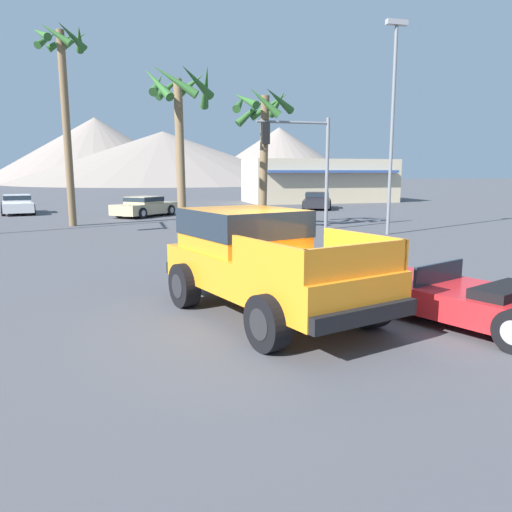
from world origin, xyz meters
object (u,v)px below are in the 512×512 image
parked_car_white (18,204)px  parked_car_tan (145,206)px  street_lamp_post (393,111)px  palm_tree_leaning (63,80)px  palm_tree_tall (180,109)px  orange_pickup_truck (260,256)px  traffic_light_main (299,152)px  palm_tree_short (262,123)px  red_convertible_car (463,299)px  parked_car_dark (317,200)px

parked_car_white → parked_car_tan: (7.68, -4.04, -0.01)m
street_lamp_post → palm_tree_leaning: palm_tree_leaning is taller
palm_tree_leaning → parked_car_white: bearing=114.7°
palm_tree_tall → orange_pickup_truck: bearing=-89.9°
traffic_light_main → palm_tree_leaning: bearing=-23.9°
orange_pickup_truck → palm_tree_short: (3.71, 13.11, 3.69)m
street_lamp_post → palm_tree_short: bearing=146.7°
traffic_light_main → street_lamp_post: 4.28m
street_lamp_post → palm_tree_short: (-4.69, 3.08, -0.30)m
red_convertible_car → palm_tree_leaning: palm_tree_leaning is taller
red_convertible_car → palm_tree_leaning: size_ratio=0.50×
traffic_light_main → palm_tree_short: palm_tree_short is taller
traffic_light_main → palm_tree_tall: bearing=4.3°
orange_pickup_truck → parked_car_dark: bearing=48.3°
parked_car_tan → traffic_light_main: (6.37, -9.07, 2.90)m
orange_pickup_truck → red_convertible_car: 3.68m
red_convertible_car → parked_car_tan: size_ratio=1.07×
palm_tree_short → traffic_light_main: bearing=-22.9°
traffic_light_main → palm_tree_tall: size_ratio=0.74×
traffic_light_main → parked_car_tan: bearing=-54.9°
parked_car_white → parked_car_tan: parked_car_white is taller
red_convertible_car → palm_tree_tall: palm_tree_tall is taller
palm_tree_tall → traffic_light_main: bearing=4.3°
parked_car_dark → traffic_light_main: bearing=87.7°
parked_car_dark → street_lamp_post: 15.58m
parked_car_dark → parked_car_tan: bearing=37.8°
parked_car_dark → palm_tree_short: palm_tree_short is taller
parked_car_dark → palm_tree_short: bearing=80.7°
parked_car_tan → traffic_light_main: size_ratio=0.86×
parked_car_white → palm_tree_tall: (8.78, -13.50, 4.50)m
red_convertible_car → palm_tree_tall: size_ratio=0.68×
parked_car_dark → palm_tree_short: size_ratio=0.75×
red_convertible_car → traffic_light_main: traffic_light_main is taller
parked_car_white → street_lamp_post: size_ratio=0.55×
parked_car_tan → parked_car_white: bearing=-165.2°
palm_tree_tall → palm_tree_leaning: palm_tree_leaning is taller
parked_car_dark → palm_tree_leaning: palm_tree_leaning is taller
palm_tree_short → palm_tree_leaning: 9.57m
palm_tree_tall → parked_car_white: bearing=123.0°
palm_tree_short → palm_tree_leaning: (-8.53, 3.82, 2.07)m
palm_tree_short → parked_car_white: bearing=135.1°
orange_pickup_truck → street_lamp_post: bearing=32.5°
parked_car_tan → palm_tree_leaning: palm_tree_leaning is taller
red_convertible_car → traffic_light_main: 14.47m
parked_car_white → street_lamp_post: 23.60m
red_convertible_car → parked_car_dark: bearing=50.7°
orange_pickup_truck → traffic_light_main: size_ratio=1.07×
palm_tree_tall → palm_tree_short: palm_tree_tall is taller
parked_car_white → street_lamp_post: (17.20, -15.53, 4.46)m
palm_tree_tall → palm_tree_short: (3.73, 1.05, -0.33)m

